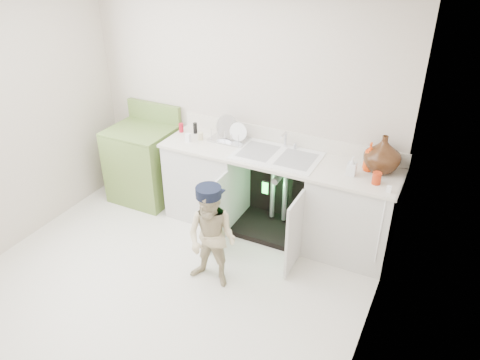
% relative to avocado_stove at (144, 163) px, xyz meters
% --- Properties ---
extents(ground, '(3.50, 3.50, 0.00)m').
position_rel_avocado_stove_xyz_m(ground, '(1.11, -1.18, -0.45)').
color(ground, silver).
rests_on(ground, ground).
extents(room_shell, '(6.00, 5.50, 1.26)m').
position_rel_avocado_stove_xyz_m(room_shell, '(1.11, -1.18, 0.80)').
color(room_shell, beige).
rests_on(room_shell, ground).
extents(counter_run, '(2.44, 1.02, 1.25)m').
position_rel_avocado_stove_xyz_m(counter_run, '(1.70, 0.03, 0.03)').
color(counter_run, silver).
rests_on(counter_run, ground).
extents(avocado_stove, '(0.71, 0.65, 1.10)m').
position_rel_avocado_stove_xyz_m(avocado_stove, '(0.00, 0.00, 0.00)').
color(avocado_stove, olive).
rests_on(avocado_stove, ground).
extents(repair_worker, '(0.49, 0.86, 1.00)m').
position_rel_avocado_stove_xyz_m(repair_worker, '(1.47, -0.99, 0.05)').
color(repair_worker, beige).
rests_on(repair_worker, ground).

